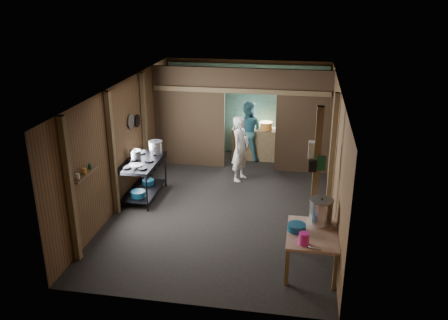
% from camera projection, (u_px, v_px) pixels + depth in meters
% --- Properties ---
extents(floor, '(4.50, 7.00, 0.00)m').
position_uv_depth(floor, '(226.00, 204.00, 10.33)').
color(floor, black).
rests_on(floor, ground).
extents(ceiling, '(4.50, 7.00, 0.00)m').
position_uv_depth(ceiling, '(226.00, 86.00, 9.40)').
color(ceiling, '#332F2C').
rests_on(ceiling, ground).
extents(wall_back, '(4.50, 0.00, 2.60)m').
position_uv_depth(wall_back, '(247.00, 107.00, 13.09)').
color(wall_back, brown).
rests_on(wall_back, ground).
extents(wall_front, '(4.50, 0.00, 2.60)m').
position_uv_depth(wall_front, '(184.00, 228.00, 6.64)').
color(wall_front, brown).
rests_on(wall_front, ground).
extents(wall_left, '(0.00, 7.00, 2.60)m').
position_uv_depth(wall_left, '(124.00, 142.00, 10.23)').
color(wall_left, brown).
rests_on(wall_left, ground).
extents(wall_right, '(0.00, 7.00, 2.60)m').
position_uv_depth(wall_right, '(335.00, 154.00, 9.51)').
color(wall_right, brown).
rests_on(wall_right, ground).
extents(partition_left, '(1.85, 0.10, 2.60)m').
position_uv_depth(partition_left, '(189.00, 117.00, 12.10)').
color(partition_left, '#3F2E1E').
rests_on(partition_left, floor).
extents(partition_right, '(1.35, 0.10, 2.60)m').
position_uv_depth(partition_right, '(303.00, 122.00, 11.64)').
color(partition_right, '#3F2E1E').
rests_on(partition_right, floor).
extents(partition_header, '(1.30, 0.10, 0.60)m').
position_uv_depth(partition_header, '(251.00, 81.00, 11.50)').
color(partition_header, '#3F2E1E').
rests_on(partition_header, wall_back).
extents(turquoise_panel, '(4.40, 0.06, 2.50)m').
position_uv_depth(turquoise_panel, '(246.00, 109.00, 13.05)').
color(turquoise_panel, '#7BB8B0').
rests_on(turquoise_panel, wall_back).
extents(back_counter, '(1.20, 0.50, 0.85)m').
position_uv_depth(back_counter, '(255.00, 143.00, 12.85)').
color(back_counter, olive).
rests_on(back_counter, floor).
extents(wall_clock, '(0.20, 0.03, 0.20)m').
position_uv_depth(wall_clock, '(256.00, 87.00, 12.75)').
color(wall_clock, silver).
rests_on(wall_clock, wall_back).
extents(post_left_a, '(0.10, 0.12, 2.60)m').
position_uv_depth(post_left_a, '(70.00, 191.00, 7.82)').
color(post_left_a, olive).
rests_on(post_left_a, floor).
extents(post_left_b, '(0.10, 0.12, 2.60)m').
position_uv_depth(post_left_b, '(112.00, 155.00, 9.48)').
color(post_left_b, olive).
rests_on(post_left_b, floor).
extents(post_left_c, '(0.10, 0.12, 2.60)m').
position_uv_depth(post_left_c, '(145.00, 126.00, 11.32)').
color(post_left_c, olive).
rests_on(post_left_c, floor).
extents(post_right, '(0.10, 0.12, 2.60)m').
position_uv_depth(post_right, '(332.00, 157.00, 9.33)').
color(post_right, olive).
rests_on(post_right, floor).
extents(post_free, '(0.12, 0.12, 2.60)m').
position_uv_depth(post_free, '(316.00, 177.00, 8.37)').
color(post_free, olive).
rests_on(post_free, floor).
extents(cross_beam, '(4.40, 0.12, 0.12)m').
position_uv_depth(cross_beam, '(240.00, 91.00, 11.58)').
color(cross_beam, olive).
rests_on(cross_beam, wall_left).
extents(pan_lid_big, '(0.03, 0.34, 0.34)m').
position_uv_depth(pan_lid_big, '(131.00, 121.00, 10.46)').
color(pan_lid_big, slate).
rests_on(pan_lid_big, wall_left).
extents(pan_lid_small, '(0.03, 0.30, 0.30)m').
position_uv_depth(pan_lid_small, '(137.00, 121.00, 10.87)').
color(pan_lid_small, black).
rests_on(pan_lid_small, wall_left).
extents(wall_shelf, '(0.14, 0.80, 0.03)m').
position_uv_depth(wall_shelf, '(85.00, 174.00, 8.24)').
color(wall_shelf, olive).
rests_on(wall_shelf, wall_left).
extents(jar_white, '(0.07, 0.07, 0.10)m').
position_uv_depth(jar_white, '(78.00, 176.00, 7.99)').
color(jar_white, silver).
rests_on(jar_white, wall_shelf).
extents(jar_yellow, '(0.08, 0.08, 0.10)m').
position_uv_depth(jar_yellow, '(84.00, 171.00, 8.22)').
color(jar_yellow, gold).
rests_on(jar_yellow, wall_shelf).
extents(jar_green, '(0.06, 0.06, 0.10)m').
position_uv_depth(jar_green, '(90.00, 166.00, 8.42)').
color(jar_green, '#134829').
rests_on(jar_green, wall_shelf).
extents(bag_white, '(0.22, 0.15, 0.32)m').
position_uv_depth(bag_white, '(315.00, 150.00, 8.28)').
color(bag_white, silver).
rests_on(bag_white, post_free).
extents(bag_green, '(0.16, 0.12, 0.24)m').
position_uv_depth(bag_green, '(321.00, 163.00, 8.20)').
color(bag_green, '#134829').
rests_on(bag_green, post_free).
extents(bag_black, '(0.14, 0.10, 0.20)m').
position_uv_depth(bag_black, '(313.00, 166.00, 8.22)').
color(bag_black, black).
rests_on(bag_black, post_free).
extents(gas_range, '(0.76, 1.48, 0.87)m').
position_uv_depth(gas_range, '(143.00, 179.00, 10.50)').
color(gas_range, black).
rests_on(gas_range, floor).
extents(prep_table, '(0.83, 1.15, 0.68)m').
position_uv_depth(prep_table, '(311.00, 251.00, 7.88)').
color(prep_table, tan).
rests_on(prep_table, floor).
extents(stove_pot_large, '(0.34, 0.34, 0.32)m').
position_uv_depth(stove_pot_large, '(156.00, 148.00, 10.74)').
color(stove_pot_large, silver).
rests_on(stove_pot_large, gas_range).
extents(stove_pot_med, '(0.28, 0.28, 0.23)m').
position_uv_depth(stove_pot_med, '(135.00, 155.00, 10.41)').
color(stove_pot_med, silver).
rests_on(stove_pot_med, gas_range).
extents(frying_pan, '(0.36, 0.55, 0.07)m').
position_uv_depth(frying_pan, '(136.00, 166.00, 10.01)').
color(frying_pan, slate).
rests_on(frying_pan, gas_range).
extents(blue_tub_front, '(0.31, 0.31, 0.13)m').
position_uv_depth(blue_tub_front, '(138.00, 194.00, 10.25)').
color(blue_tub_front, navy).
rests_on(blue_tub_front, gas_range).
extents(blue_tub_back, '(0.27, 0.27, 0.11)m').
position_uv_depth(blue_tub_back, '(148.00, 182.00, 10.88)').
color(blue_tub_back, navy).
rests_on(blue_tub_back, gas_range).
extents(stock_pot, '(0.47, 0.47, 0.48)m').
position_uv_depth(stock_pot, '(321.00, 212.00, 7.98)').
color(stock_pot, silver).
rests_on(stock_pot, prep_table).
extents(wash_basin, '(0.36, 0.36, 0.12)m').
position_uv_depth(wash_basin, '(297.00, 227.00, 7.82)').
color(wash_basin, navy).
rests_on(wash_basin, prep_table).
extents(pink_bucket, '(0.17, 0.17, 0.20)m').
position_uv_depth(pink_bucket, '(304.00, 239.00, 7.40)').
color(pink_bucket, '#F42BA5').
rests_on(pink_bucket, prep_table).
extents(knife, '(0.29, 0.15, 0.01)m').
position_uv_depth(knife, '(312.00, 248.00, 7.32)').
color(knife, silver).
rests_on(knife, prep_table).
extents(yellow_tub, '(0.35, 0.35, 0.19)m').
position_uv_depth(yellow_tub, '(266.00, 126.00, 12.61)').
color(yellow_tub, gold).
rests_on(yellow_tub, back_counter).
extents(cook, '(0.55, 0.68, 1.59)m').
position_uv_depth(cook, '(240.00, 149.00, 11.32)').
color(cook, white).
rests_on(cook, floor).
extents(worker_back, '(0.86, 0.70, 1.63)m').
position_uv_depth(worker_back, '(247.00, 131.00, 12.63)').
color(worker_back, teal).
rests_on(worker_back, floor).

